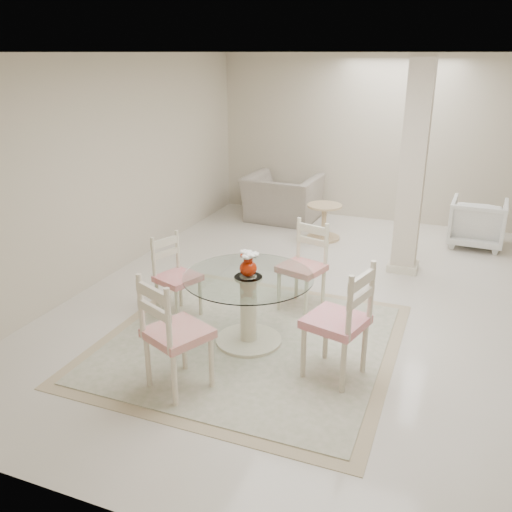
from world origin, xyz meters
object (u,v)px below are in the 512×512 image
(recliner_taupe, at_px, (282,198))
(dining_table, at_px, (248,310))
(dining_chair_west, at_px, (174,270))
(dining_chair_south, at_px, (170,327))
(red_vase, at_px, (248,263))
(side_table, at_px, (324,223))
(dining_chair_east, at_px, (344,314))
(armchair_white, at_px, (477,223))
(dining_chair_north, at_px, (306,260))
(column, at_px, (413,168))

(recliner_taupe, bearing_deg, dining_table, 107.49)
(dining_chair_west, xyz_separation_m, dining_chair_south, (0.69, -1.26, 0.09))
(dining_table, relative_size, red_vase, 4.88)
(recliner_taupe, xyz_separation_m, side_table, (0.92, -0.70, -0.13))
(dining_chair_east, distance_m, armchair_white, 4.32)
(dining_chair_north, relative_size, recliner_taupe, 0.92)
(red_vase, distance_m, dining_chair_north, 1.06)
(side_table, bearing_deg, dining_table, -87.76)
(dining_chair_north, distance_m, dining_chair_west, 1.44)
(red_vase, relative_size, dining_chair_north, 0.23)
(dining_table, bearing_deg, red_vase, -33.69)
(recliner_taupe, bearing_deg, dining_chair_east, 118.15)
(armchair_white, bearing_deg, dining_chair_west, 52.78)
(column, xyz_separation_m, dining_chair_north, (-0.89, -1.56, -0.78))
(red_vase, height_order, dining_chair_west, dining_chair_west)
(column, bearing_deg, dining_chair_north, -119.87)
(dining_chair_south, bearing_deg, recliner_taupe, -56.79)
(dining_chair_east, xyz_separation_m, recliner_taupe, (-2.04, 4.35, -0.24))
(red_vase, xyz_separation_m, dining_chair_south, (-0.29, -0.98, -0.23))
(column, distance_m, dining_chair_west, 3.22)
(dining_chair_east, height_order, armchair_white, dining_chair_east)
(dining_table, xyz_separation_m, recliner_taupe, (-1.05, 4.07, 0.02))
(side_table, bearing_deg, dining_chair_south, -92.06)
(dining_chair_east, height_order, recliner_taupe, dining_chair_east)
(column, height_order, red_vase, column)
(recliner_taupe, bearing_deg, side_table, 145.76)
(dining_chair_west, relative_size, side_table, 1.83)
(column, bearing_deg, side_table, 147.42)
(dining_chair_south, height_order, side_table, dining_chair_south)
(column, bearing_deg, dining_chair_south, -112.49)
(dining_chair_west, bearing_deg, red_vase, -85.40)
(dining_chair_south, bearing_deg, side_table, -67.44)
(red_vase, relative_size, recliner_taupe, 0.21)
(dining_chair_north, height_order, side_table, dining_chair_north)
(armchair_white, xyz_separation_m, side_table, (-2.17, -0.53, -0.10))
(dining_chair_east, bearing_deg, dining_chair_south, -45.74)
(dining_chair_east, relative_size, armchair_white, 1.53)
(dining_chair_south, xyz_separation_m, armchair_white, (2.33, 4.89, -0.26))
(red_vase, xyz_separation_m, dining_chair_east, (0.99, -0.28, -0.22))
(dining_chair_west, xyz_separation_m, recliner_taupe, (-0.08, 3.79, -0.14))
(dining_chair_south, xyz_separation_m, recliner_taupe, (-0.76, 5.05, -0.23))
(column, relative_size, dining_chair_east, 2.27)
(red_vase, xyz_separation_m, dining_chair_north, (0.27, 0.98, -0.28))
(dining_table, height_order, side_table, dining_table)
(dining_table, height_order, dining_chair_south, dining_chair_south)
(armchair_white, relative_size, side_table, 1.43)
(dining_chair_north, bearing_deg, red_vase, -89.70)
(column, height_order, dining_chair_north, column)
(recliner_taupe, bearing_deg, dining_chair_north, 116.27)
(column, xyz_separation_m, red_vase, (-1.17, -2.54, -0.50))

